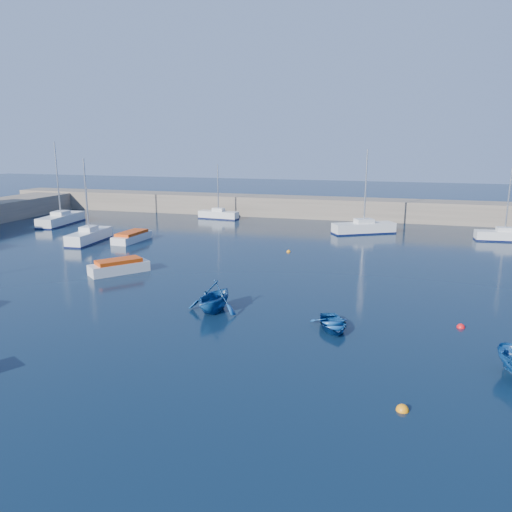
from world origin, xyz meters
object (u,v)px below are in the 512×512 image
(sailboat_3, at_px, (89,236))
(sailboat_5, at_px, (218,215))
(motorboat_1, at_px, (119,267))
(dinghy_center, at_px, (333,324))
(dinghy_left, at_px, (214,296))
(sailboat_6, at_px, (364,228))
(sailboat_4, at_px, (61,219))
(motorboat_2, at_px, (132,237))
(sailboat_7, at_px, (504,235))

(sailboat_3, relative_size, sailboat_5, 1.18)
(motorboat_1, xyz_separation_m, dinghy_center, (17.45, -7.31, -0.20))
(dinghy_left, bearing_deg, sailboat_6, 83.67)
(sailboat_4, bearing_deg, sailboat_6, 1.19)
(sailboat_6, height_order, motorboat_2, sailboat_6)
(sailboat_4, bearing_deg, dinghy_center, -40.45)
(motorboat_1, height_order, dinghy_center, motorboat_1)
(dinghy_center, distance_m, dinghy_left, 7.31)
(sailboat_5, relative_size, dinghy_center, 2.36)
(sailboat_3, bearing_deg, dinghy_left, -43.23)
(motorboat_1, distance_m, motorboat_2, 12.67)
(sailboat_6, xyz_separation_m, dinghy_left, (-6.73, -28.89, 0.30))
(sailboat_6, relative_size, sailboat_7, 1.22)
(sailboat_3, height_order, motorboat_2, sailboat_3)
(dinghy_left, bearing_deg, motorboat_1, 154.98)
(sailboat_6, distance_m, motorboat_1, 28.22)
(sailboat_6, height_order, motorboat_1, sailboat_6)
(sailboat_6, height_order, dinghy_center, sailboat_6)
(sailboat_4, bearing_deg, motorboat_2, -32.42)
(sailboat_4, distance_m, dinghy_left, 38.43)
(motorboat_2, relative_size, dinghy_center, 1.68)
(dinghy_left, bearing_deg, sailboat_4, 146.51)
(motorboat_1, relative_size, motorboat_2, 0.89)
(dinghy_center, height_order, dinghy_left, dinghy_left)
(sailboat_3, xyz_separation_m, motorboat_2, (3.85, 1.66, -0.17))
(sailboat_3, distance_m, sailboat_6, 29.16)
(motorboat_2, distance_m, dinghy_center, 29.58)
(sailboat_4, xyz_separation_m, sailboat_7, (50.20, 3.67, -0.09))
(sailboat_5, distance_m, dinghy_center, 40.34)
(motorboat_2, bearing_deg, sailboat_4, 156.13)
(sailboat_3, xyz_separation_m, sailboat_7, (40.37, 12.35, -0.09))
(sailboat_7, bearing_deg, motorboat_2, 101.54)
(motorboat_1, height_order, dinghy_left, dinghy_left)
(sailboat_5, bearing_deg, sailboat_3, 164.22)
(sailboat_6, distance_m, sailboat_7, 14.15)
(sailboat_6, xyz_separation_m, dinghy_center, (0.49, -29.87, -0.33))
(sailboat_7, distance_m, dinghy_center, 32.48)
(motorboat_2, bearing_deg, sailboat_3, -153.43)
(sailboat_5, bearing_deg, motorboat_1, -169.97)
(sailboat_3, bearing_deg, motorboat_1, -50.23)
(dinghy_center, bearing_deg, dinghy_left, 153.19)
(sailboat_3, bearing_deg, sailboat_6, 22.32)
(motorboat_2, relative_size, dinghy_left, 1.41)
(sailboat_7, bearing_deg, sailboat_3, 102.23)
(sailboat_4, bearing_deg, motorboat_1, -49.31)
(sailboat_4, distance_m, motorboat_1, 26.58)
(sailboat_4, xyz_separation_m, motorboat_2, (13.69, -7.03, -0.17))
(sailboat_6, distance_m, motorboat_2, 24.97)
(sailboat_6, height_order, dinghy_left, sailboat_6)
(motorboat_1, bearing_deg, dinghy_center, 15.97)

